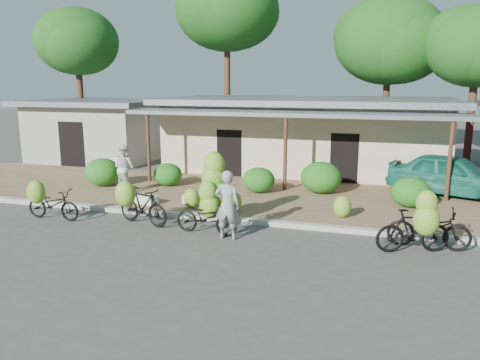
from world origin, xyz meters
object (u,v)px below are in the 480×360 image
object	(u,v)px
bike_far_left	(51,203)
bike_center	(210,200)
bystander	(124,168)
sack_near	(196,199)
bike_left	(140,204)
bike_right	(416,227)
sack_far	(147,200)
bike_far_right	(429,228)
teal_van	(452,175)
tree_far_center	(224,8)
tree_center_right	(386,39)
tree_back_left	(75,40)
tree_near_right	(473,44)
vendor	(227,205)

from	to	relation	value
bike_far_left	bike_center	bearing A→B (deg)	-83.61
bystander	sack_near	bearing A→B (deg)	-175.99
bike_left	bike_center	xyz separation A→B (m)	(2.13, 0.10, 0.25)
bike_right	sack_far	bearing A→B (deg)	56.84
bike_far_right	teal_van	bearing A→B (deg)	-10.51
bike_center	bike_right	xyz separation A→B (m)	(5.36, -0.30, -0.19)
tree_far_center	teal_van	world-z (taller)	tree_far_center
tree_center_right	teal_van	distance (m)	11.35
bike_far_right	tree_back_left	bearing A→B (deg)	58.68
bike_center	bike_far_right	size ratio (longest dim) A/B	1.10
tree_near_right	teal_van	world-z (taller)	tree_near_right
bike_far_right	bystander	size ratio (longest dim) A/B	1.13
tree_back_left	sack_near	size ratio (longest dim) A/B	9.66
bike_far_right	vendor	size ratio (longest dim) A/B	1.08
tree_back_left	bike_far_left	world-z (taller)	tree_back_left
tree_far_center	sack_far	distance (m)	15.62
bike_center	tree_back_left	bearing A→B (deg)	50.73
sack_far	sack_near	bearing A→B (deg)	18.19
bike_far_left	bike_right	distance (m)	10.30
tree_center_right	bike_right	world-z (taller)	tree_center_right
tree_far_center	sack_near	world-z (taller)	tree_far_center
tree_far_center	sack_near	distance (m)	15.43
bike_center	sack_near	distance (m)	2.70
tree_far_center	bystander	distance (m)	14.01
tree_far_center	bike_center	distance (m)	17.39
bike_far_right	sack_near	distance (m)	7.34
bike_far_right	teal_van	xyz separation A→B (m)	(1.21, 5.70, 0.34)
bystander	vendor	bearing A→B (deg)	163.75
tree_back_left	bike_right	size ratio (longest dim) A/B	4.32
bystander	bike_right	bearing A→B (deg)	179.57
tree_center_right	bike_right	size ratio (longest dim) A/B	4.52
bike_center	bystander	xyz separation A→B (m)	(-4.47, 3.07, 0.12)
tree_near_right	vendor	size ratio (longest dim) A/B	4.13
tree_near_right	vendor	distance (m)	16.78
bike_far_left	bike_left	world-z (taller)	bike_left
tree_center_right	bike_right	xyz separation A→B (m)	(0.96, -15.87, -5.65)
bystander	teal_van	xyz separation A→B (m)	(11.39, 2.89, -0.15)
bystander	tree_back_left	bearing A→B (deg)	-29.42
tree_far_center	vendor	size ratio (longest dim) A/B	5.67
tree_back_left	tree_far_center	world-z (taller)	tree_far_center
sack_far	tree_back_left	bearing A→B (deg)	133.20
bike_far_right	bystander	bearing A→B (deg)	76.06
tree_back_left	bike_left	bearing A→B (deg)	-49.29
tree_center_right	sack_far	bearing A→B (deg)	-117.88
tree_near_right	vendor	bearing A→B (deg)	-118.83
tree_near_right	bystander	world-z (taller)	tree_near_right
tree_center_right	bike_center	size ratio (longest dim) A/B	3.88
tree_back_left	bike_right	world-z (taller)	tree_back_left
tree_far_center	bike_far_right	world-z (taller)	tree_far_center
bike_left	tree_near_right	bearing A→B (deg)	-20.85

